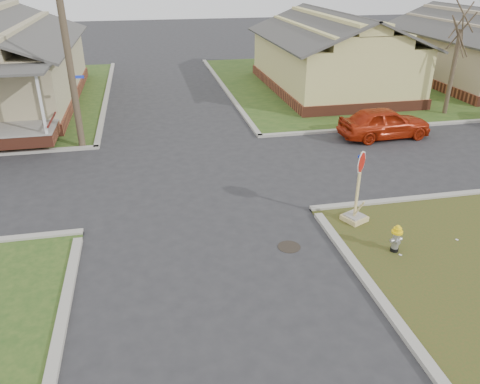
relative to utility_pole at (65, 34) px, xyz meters
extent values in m
plane|color=#29292B|center=(4.20, -8.90, -4.66)|extent=(120.00, 120.00, 0.00)
cylinder|color=black|center=(6.40, -9.40, -4.66)|extent=(0.64, 0.64, 0.01)
cube|color=brown|center=(14.20, 7.60, -4.36)|extent=(7.20, 11.20, 0.60)
cube|color=#E4D686|center=(14.20, 7.60, -2.76)|extent=(7.00, 11.00, 2.60)
cube|color=brown|center=(24.20, 7.60, -4.36)|extent=(7.20, 11.20, 0.60)
cube|color=tan|center=(24.20, 7.60, -2.76)|extent=(7.00, 11.00, 2.60)
cylinder|color=#403325|center=(0.00, 0.00, -0.16)|extent=(0.28, 0.28, 9.00)
cylinder|color=#403325|center=(18.20, 1.30, -2.51)|extent=(0.22, 0.22, 4.20)
cylinder|color=black|center=(9.13, -10.24, -4.56)|extent=(0.22, 0.22, 0.10)
cylinder|color=#A3A3A8|center=(9.13, -10.24, -4.28)|extent=(0.19, 0.19, 0.46)
sphere|color=#A3A3A8|center=(9.13, -10.24, -4.05)|extent=(0.19, 0.19, 0.19)
cylinder|color=yellow|center=(9.13, -10.24, -4.01)|extent=(0.30, 0.30, 0.06)
cylinder|color=yellow|center=(9.13, -10.24, -3.94)|extent=(0.22, 0.22, 0.10)
sphere|color=yellow|center=(9.13, -10.24, -3.88)|extent=(0.15, 0.15, 0.15)
cube|color=tan|center=(8.77, -8.43, -4.54)|extent=(0.63, 0.63, 0.15)
cube|color=gray|center=(8.77, -8.43, -4.44)|extent=(0.51, 0.51, 0.04)
cube|color=tan|center=(8.77, -8.43, -3.44)|extent=(0.09, 0.05, 2.13)
cylinder|color=#B1150B|center=(8.77, -8.48, -2.68)|extent=(0.57, 0.25, 0.61)
cylinder|color=white|center=(8.77, -8.46, -2.68)|extent=(0.65, 0.28, 0.69)
imported|color=#AB250C|center=(13.27, -1.47, -3.96)|extent=(4.18, 1.85, 1.40)
camera|label=1|loc=(2.82, -19.95, 2.46)|focal=35.00mm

